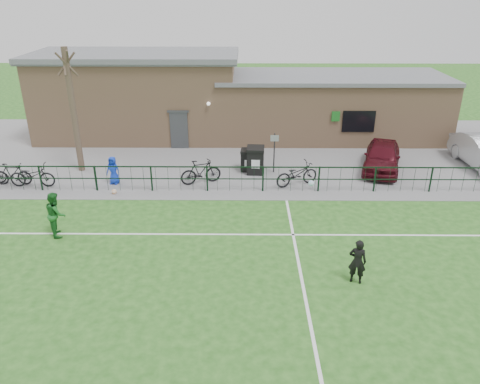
{
  "coord_description": "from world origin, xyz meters",
  "views": [
    {
      "loc": [
        0.15,
        -11.33,
        8.61
      ],
      "look_at": [
        0.0,
        5.0,
        1.3
      ],
      "focal_mm": 35.0,
      "sensor_mm": 36.0,
      "label": 1
    }
  ],
  "objects_px": {
    "bicycle_b": "(13,174)",
    "wheelie_bin_right": "(255,161)",
    "wheelie_bin_left": "(248,161)",
    "bicycle_e": "(297,174)",
    "ball_ground": "(114,192)",
    "spectator_child": "(113,170)",
    "bare_tree": "(73,112)",
    "sign_post": "(274,153)",
    "bicycle_d": "(201,172)",
    "outfield_player": "(56,214)",
    "bicycle_c": "(32,175)",
    "car_maroon": "(382,156)"
  },
  "relations": [
    {
      "from": "bicycle_b",
      "to": "spectator_child",
      "type": "relative_size",
      "value": 1.32
    },
    {
      "from": "car_maroon",
      "to": "bicycle_b",
      "type": "xyz_separation_m",
      "value": [
        -17.58,
        -2.06,
        -0.19
      ]
    },
    {
      "from": "bicycle_b",
      "to": "ball_ground",
      "type": "bearing_deg",
      "value": -102.28
    },
    {
      "from": "wheelie_bin_right",
      "to": "spectator_child",
      "type": "height_order",
      "value": "spectator_child"
    },
    {
      "from": "car_maroon",
      "to": "ball_ground",
      "type": "height_order",
      "value": "car_maroon"
    },
    {
      "from": "bare_tree",
      "to": "car_maroon",
      "type": "bearing_deg",
      "value": 0.68
    },
    {
      "from": "sign_post",
      "to": "bicycle_d",
      "type": "bearing_deg",
      "value": -157.14
    },
    {
      "from": "car_maroon",
      "to": "outfield_player",
      "type": "distance_m",
      "value": 15.34
    },
    {
      "from": "wheelie_bin_right",
      "to": "outfield_player",
      "type": "distance_m",
      "value": 9.77
    },
    {
      "from": "wheelie_bin_right",
      "to": "car_maroon",
      "type": "relative_size",
      "value": 0.29
    },
    {
      "from": "spectator_child",
      "to": "ball_ground",
      "type": "distance_m",
      "value": 1.32
    },
    {
      "from": "car_maroon",
      "to": "bicycle_c",
      "type": "bearing_deg",
      "value": -154.43
    },
    {
      "from": "wheelie_bin_right",
      "to": "bicycle_b",
      "type": "distance_m",
      "value": 11.38
    },
    {
      "from": "wheelie_bin_left",
      "to": "wheelie_bin_right",
      "type": "relative_size",
      "value": 0.81
    },
    {
      "from": "ball_ground",
      "to": "bare_tree",
      "type": "bearing_deg",
      "value": 129.44
    },
    {
      "from": "outfield_player",
      "to": "wheelie_bin_right",
      "type": "bearing_deg",
      "value": -73.85
    },
    {
      "from": "bicycle_b",
      "to": "ball_ground",
      "type": "height_order",
      "value": "bicycle_b"
    },
    {
      "from": "wheelie_bin_left",
      "to": "outfield_player",
      "type": "distance_m",
      "value": 9.71
    },
    {
      "from": "sign_post",
      "to": "ball_ground",
      "type": "height_order",
      "value": "sign_post"
    },
    {
      "from": "wheelie_bin_left",
      "to": "bicycle_e",
      "type": "xyz_separation_m",
      "value": [
        2.24,
        -1.92,
        0.06
      ]
    },
    {
      "from": "outfield_player",
      "to": "wheelie_bin_left",
      "type": "bearing_deg",
      "value": -70.96
    },
    {
      "from": "bicycle_b",
      "to": "bicycle_e",
      "type": "height_order",
      "value": "bicycle_e"
    },
    {
      "from": "bicycle_e",
      "to": "bicycle_b",
      "type": "bearing_deg",
      "value": 66.55
    },
    {
      "from": "bicycle_c",
      "to": "ball_ground",
      "type": "bearing_deg",
      "value": -101.75
    },
    {
      "from": "outfield_player",
      "to": "ball_ground",
      "type": "relative_size",
      "value": 7.24
    },
    {
      "from": "bicycle_d",
      "to": "outfield_player",
      "type": "bearing_deg",
      "value": 114.08
    },
    {
      "from": "sign_post",
      "to": "bicycle_d",
      "type": "distance_m",
      "value": 3.8
    },
    {
      "from": "bicycle_b",
      "to": "ball_ground",
      "type": "distance_m",
      "value": 5.03
    },
    {
      "from": "wheelie_bin_left",
      "to": "bicycle_e",
      "type": "relative_size",
      "value": 0.47
    },
    {
      "from": "bicycle_c",
      "to": "spectator_child",
      "type": "distance_m",
      "value": 3.66
    },
    {
      "from": "bare_tree",
      "to": "wheelie_bin_left",
      "type": "relative_size",
      "value": 6.08
    },
    {
      "from": "bicycle_e",
      "to": "outfield_player",
      "type": "bearing_deg",
      "value": 92.96
    },
    {
      "from": "bare_tree",
      "to": "car_maroon",
      "type": "xyz_separation_m",
      "value": [
        15.03,
        0.18,
        -2.27
      ]
    },
    {
      "from": "car_maroon",
      "to": "bare_tree",
      "type": "bearing_deg",
      "value": -161.51
    },
    {
      "from": "bare_tree",
      "to": "sign_post",
      "type": "relative_size",
      "value": 3.0
    },
    {
      "from": "sign_post",
      "to": "car_maroon",
      "type": "distance_m",
      "value": 5.42
    },
    {
      "from": "sign_post",
      "to": "outfield_player",
      "type": "distance_m",
      "value": 10.52
    },
    {
      "from": "sign_post",
      "to": "spectator_child",
      "type": "bearing_deg",
      "value": -168.59
    },
    {
      "from": "sign_post",
      "to": "outfield_player",
      "type": "height_order",
      "value": "sign_post"
    },
    {
      "from": "bare_tree",
      "to": "outfield_player",
      "type": "distance_m",
      "value": 6.98
    },
    {
      "from": "bare_tree",
      "to": "bicycle_e",
      "type": "relative_size",
      "value": 2.86
    },
    {
      "from": "wheelie_bin_left",
      "to": "bicycle_c",
      "type": "relative_size",
      "value": 0.48
    },
    {
      "from": "wheelie_bin_right",
      "to": "car_maroon",
      "type": "xyz_separation_m",
      "value": [
        6.32,
        0.42,
        0.1
      ]
    },
    {
      "from": "bare_tree",
      "to": "wheelie_bin_left",
      "type": "xyz_separation_m",
      "value": [
        8.34,
        0.08,
        -2.49
      ]
    },
    {
      "from": "bicycle_b",
      "to": "wheelie_bin_right",
      "type": "bearing_deg",
      "value": -82.68
    },
    {
      "from": "bicycle_d",
      "to": "ball_ground",
      "type": "height_order",
      "value": "bicycle_d"
    },
    {
      "from": "bicycle_c",
      "to": "bicycle_e",
      "type": "bearing_deg",
      "value": -89.18
    },
    {
      "from": "outfield_player",
      "to": "bicycle_e",
      "type": "bearing_deg",
      "value": -87.23
    },
    {
      "from": "bare_tree",
      "to": "bicycle_b",
      "type": "distance_m",
      "value": 4.01
    },
    {
      "from": "sign_post",
      "to": "bicycle_d",
      "type": "height_order",
      "value": "sign_post"
    }
  ]
}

